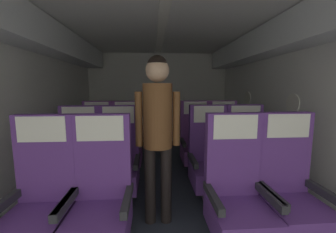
{
  "coord_description": "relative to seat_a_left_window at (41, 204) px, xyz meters",
  "views": [
    {
      "loc": [
        -0.13,
        0.05,
        1.35
      ],
      "look_at": [
        0.09,
        3.15,
        0.93
      ],
      "focal_mm": 22.61,
      "sensor_mm": 36.0,
      "label": 1
    }
  ],
  "objects": [
    {
      "name": "ground",
      "position": [
        0.99,
        1.02,
        -0.48
      ],
      "size": [
        3.61,
        5.69,
        0.02
      ],
      "primitive_type": "cube",
      "color": "#2D3342"
    },
    {
      "name": "fuselage_shell",
      "position": [
        0.99,
        1.28,
        1.14
      ],
      "size": [
        3.49,
        5.34,
        2.24
      ],
      "color": "silver",
      "rests_on": "ground"
    },
    {
      "name": "seat_a_left_window",
      "position": [
        0.0,
        0.0,
        0.0
      ],
      "size": [
        0.49,
        0.52,
        1.14
      ],
      "color": "#38383D",
      "rests_on": "ground"
    },
    {
      "name": "seat_a_left_aisle",
      "position": [
        0.44,
        0.0,
        0.0
      ],
      "size": [
        0.49,
        0.52,
        1.14
      ],
      "color": "#38383D",
      "rests_on": "ground"
    },
    {
      "name": "seat_a_right_aisle",
      "position": [
        2.0,
        0.01,
        0.0
      ],
      "size": [
        0.49,
        0.52,
        1.14
      ],
      "color": "#38383D",
      "rests_on": "ground"
    },
    {
      "name": "seat_a_right_window",
      "position": [
        1.53,
        -0.01,
        0.0
      ],
      "size": [
        0.49,
        0.52,
        1.14
      ],
      "color": "#38383D",
      "rests_on": "ground"
    },
    {
      "name": "seat_b_left_window",
      "position": [
        -0.0,
        0.83,
        0.0
      ],
      "size": [
        0.49,
        0.52,
        1.14
      ],
      "color": "#38383D",
      "rests_on": "ground"
    },
    {
      "name": "seat_b_left_aisle",
      "position": [
        0.45,
        0.84,
        0.0
      ],
      "size": [
        0.49,
        0.52,
        1.14
      ],
      "color": "#38383D",
      "rests_on": "ground"
    },
    {
      "name": "seat_b_right_aisle",
      "position": [
        2.0,
        0.85,
        0.0
      ],
      "size": [
        0.49,
        0.52,
        1.14
      ],
      "color": "#38383D",
      "rests_on": "ground"
    },
    {
      "name": "seat_b_right_window",
      "position": [
        1.53,
        0.83,
        0.0
      ],
      "size": [
        0.49,
        0.52,
        1.14
      ],
      "color": "#38383D",
      "rests_on": "ground"
    },
    {
      "name": "seat_c_left_window",
      "position": [
        -0.02,
        1.69,
        0.0
      ],
      "size": [
        0.49,
        0.52,
        1.14
      ],
      "color": "#38383D",
      "rests_on": "ground"
    },
    {
      "name": "seat_c_left_aisle",
      "position": [
        0.45,
        1.68,
        0.0
      ],
      "size": [
        0.49,
        0.52,
        1.14
      ],
      "color": "#38383D",
      "rests_on": "ground"
    },
    {
      "name": "seat_c_right_aisle",
      "position": [
        1.99,
        1.67,
        0.0
      ],
      "size": [
        0.49,
        0.52,
        1.14
      ],
      "color": "#38383D",
      "rests_on": "ground"
    },
    {
      "name": "seat_c_right_window",
      "position": [
        1.53,
        1.66,
        0.0
      ],
      "size": [
        0.49,
        0.52,
        1.14
      ],
      "color": "#38383D",
      "rests_on": "ground"
    },
    {
      "name": "flight_attendant",
      "position": [
        0.9,
        0.43,
        0.55
      ],
      "size": [
        0.43,
        0.28,
        1.65
      ],
      "rotation": [
        0.0,
        0.0,
        2.81
      ],
      "color": "black",
      "rests_on": "ground"
    }
  ]
}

